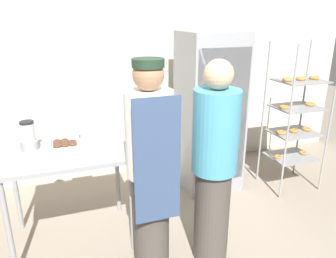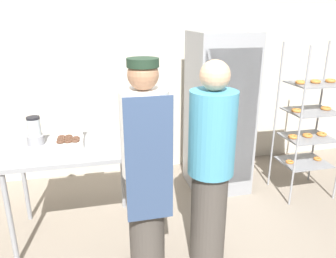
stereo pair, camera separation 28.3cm
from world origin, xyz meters
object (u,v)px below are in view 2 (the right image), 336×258
Objects in this scene: baking_rack at (309,123)px; person_baker at (145,166)px; donut_box at (68,140)px; refrigerator at (219,114)px; person_customer at (211,167)px; blender_pitcher at (35,132)px.

person_baker is at bearing -159.59° from baking_rack.
refrigerator is at bearing 17.45° from donut_box.
donut_box is at bearing 134.92° from person_baker.
baking_rack is 1.70m from person_customer.
baking_rack is 6.73× the size of blender_pitcher.
donut_box is at bearing 148.02° from person_customer.
baking_rack is at bearing -22.74° from refrigerator.
refrigerator reaches higher than person_customer.
person_customer is at bearing -150.80° from baking_rack.
baking_rack is 1.01× the size of person_customer.
refrigerator is 1.34m from person_customer.
person_customer is at bearing -31.98° from donut_box.
person_baker is 1.01× the size of person_customer.
baking_rack is (0.93, -0.39, -0.05)m from refrigerator.
donut_box is (-2.60, -0.13, 0.07)m from baking_rack.
baking_rack reaches higher than person_baker.
donut_box is 0.86m from person_baker.
refrigerator is 1.08× the size of person_customer.
refrigerator is 1.06× the size of baking_rack.
refrigerator is 2.01m from blender_pitcher.
baking_rack is 6.23× the size of donut_box.
refrigerator is 1.07× the size of person_baker.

